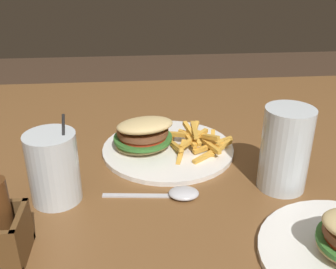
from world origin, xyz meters
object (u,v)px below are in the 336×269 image
object	(u,v)px
spoon	(179,193)
meal_plate_near	(158,141)
beer_glass	(285,152)
juice_glass	(54,169)

from	to	relation	value
spoon	meal_plate_near	bearing A→B (deg)	104.51
meal_plate_near	spoon	xyz separation A→B (m)	(-0.03, 0.17, -0.02)
meal_plate_near	spoon	distance (m)	0.18
beer_glass	spoon	xyz separation A→B (m)	(0.19, 0.02, -0.07)
meal_plate_near	juice_glass	bearing A→B (deg)	39.50
meal_plate_near	juice_glass	xyz separation A→B (m)	(0.19, 0.16, 0.03)
meal_plate_near	beer_glass	bearing A→B (deg)	144.77
juice_glass	spoon	size ratio (longest dim) A/B	0.92
beer_glass	juice_glass	distance (m)	0.41
beer_glass	juice_glass	xyz separation A→B (m)	(0.41, 0.00, -0.01)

